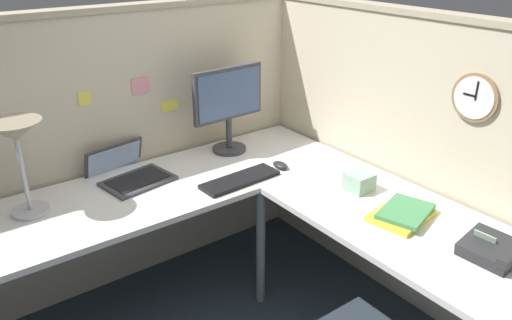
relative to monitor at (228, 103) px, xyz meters
name	(u,v)px	position (x,y,z in m)	size (l,w,h in m)	color
cubicle_wall_back	(108,154)	(-0.65, 0.23, -0.23)	(2.57, 0.12, 1.58)	beige
cubicle_wall_right	(419,168)	(0.58, -0.90, -0.23)	(0.12, 2.37, 1.58)	beige
desk	(235,239)	(-0.43, -0.69, -0.39)	(2.35, 2.15, 0.73)	silver
monitor	(228,103)	(0.00, 0.00, 0.00)	(0.46, 0.20, 0.50)	#38383D
laptop	(127,172)	(-0.63, 0.03, -0.27)	(0.40, 0.43, 0.22)	#38383D
keyboard	(240,180)	(-0.19, -0.38, -0.28)	(0.43, 0.14, 0.02)	black
computer_mouse	(280,165)	(0.09, -0.37, -0.28)	(0.06, 0.10, 0.03)	#232326
desk_lamp_dome	(16,139)	(-1.14, -0.06, 0.07)	(0.24, 0.24, 0.44)	#B7BABF
office_phone	(492,251)	(0.22, -1.53, -0.26)	(0.20, 0.21, 0.11)	#232326
book_stack	(403,214)	(0.19, -1.12, -0.27)	(0.32, 0.27, 0.04)	yellow
tissue_box	(359,182)	(0.24, -0.81, -0.25)	(0.12, 0.12, 0.09)	#8CAD99
wall_clock	(476,97)	(0.53, -1.17, 0.22)	(0.04, 0.22, 0.22)	olive
pinned_note_leftmost	(84,98)	(-0.75, 0.18, 0.12)	(0.06, 0.00, 0.07)	#EAD84C
pinned_note_middle	(140,86)	(-0.45, 0.18, 0.14)	(0.10, 0.00, 0.09)	pink
pinned_note_rightmost	(170,106)	(-0.28, 0.18, -0.01)	(0.10, 0.00, 0.06)	#EAD84C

